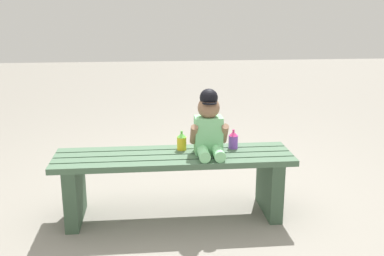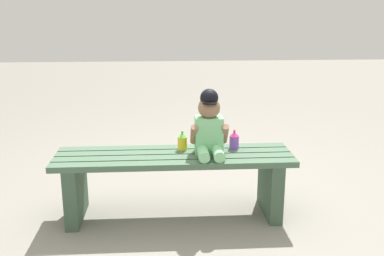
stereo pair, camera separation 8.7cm
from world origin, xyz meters
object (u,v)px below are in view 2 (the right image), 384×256
Objects in this scene: park_bench at (174,174)px; sippy_cup_left at (182,141)px; sippy_cup_right at (234,140)px; child_figure at (209,126)px.

sippy_cup_left reaches higher than park_bench.
sippy_cup_right reaches higher than park_bench.
child_figure is 0.23m from sippy_cup_right.
child_figure is 0.22m from sippy_cup_left.
sippy_cup_left is at bearing 150.85° from child_figure.
park_bench is at bearing -167.22° from sippy_cup_right.
sippy_cup_left is at bearing 57.54° from park_bench.
park_bench is 0.22m from sippy_cup_left.
child_figure is at bearing -0.49° from park_bench.
sippy_cup_left is at bearing 180.00° from sippy_cup_right.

